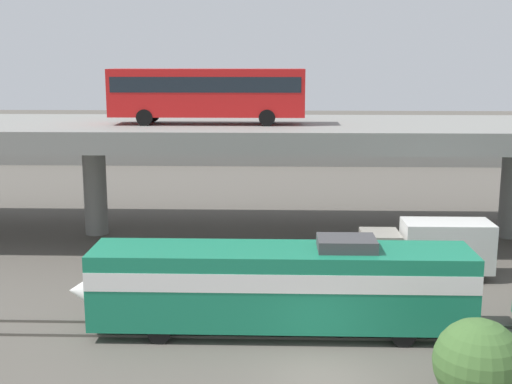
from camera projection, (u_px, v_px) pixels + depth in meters
ground_plane at (320, 376)px, 24.31m from camera, size 260.00×260.00×0.00m
rail_strip_near at (315, 338)px, 27.50m from camera, size 110.00×0.12×0.12m
rail_strip_far at (313, 324)px, 28.95m from camera, size 110.00×0.12×0.12m
train_locomotive at (262, 283)px, 27.88m from camera, size 16.93×3.04×4.18m
highway_overpass at (302, 135)px, 42.62m from camera, size 96.00×12.38×7.45m
transit_bus_on_overpass at (207, 91)px, 41.02m from camera, size 12.00×2.68×3.40m
service_truck_west at (430, 247)px, 35.15m from camera, size 6.80×2.46×3.04m
pier_parking_lot at (291, 153)px, 78.10m from camera, size 67.31×12.45×1.35m
parked_car_0 at (413, 143)px, 75.25m from camera, size 4.14×1.97×1.50m
parked_car_1 at (416, 139)px, 79.42m from camera, size 4.38×1.89×1.50m
parked_car_2 at (162, 140)px, 77.79m from camera, size 4.57×1.93×1.50m
parked_car_3 at (343, 140)px, 77.71m from camera, size 4.27×1.90×1.50m
parked_car_4 at (216, 140)px, 78.43m from camera, size 4.67×1.87×1.50m
parked_car_5 at (280, 140)px, 78.49m from camera, size 4.17×1.99×1.50m
parked_car_6 at (351, 138)px, 79.98m from camera, size 4.61×1.89×1.50m
parked_car_7 at (506, 140)px, 78.26m from camera, size 4.06×1.87×1.50m
harbor_water at (288, 136)px, 100.77m from camera, size 140.00×36.00×0.01m
shrub_right at (478, 363)px, 22.09m from camera, size 2.98×2.98×2.98m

